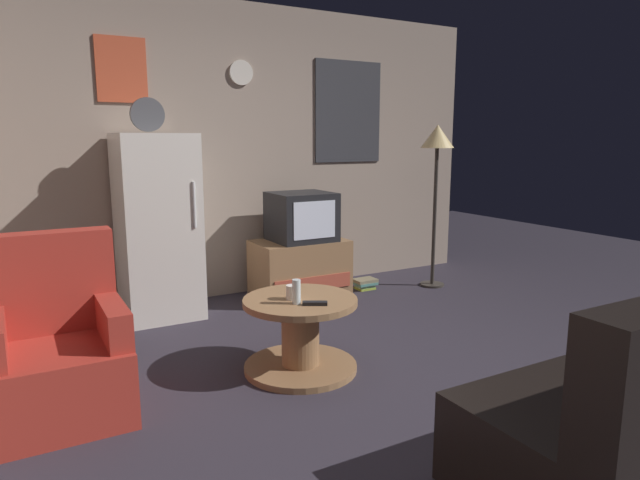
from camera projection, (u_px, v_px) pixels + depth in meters
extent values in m
plane|color=#2D2833|center=(391.00, 389.00, 3.28)|extent=(12.00, 12.00, 0.00)
cube|color=gray|center=(237.00, 152.00, 5.14)|extent=(5.20, 0.10, 2.66)
cube|color=#333338|center=(348.00, 112.00, 5.58)|extent=(0.76, 0.02, 1.00)
cube|color=#C64C2D|center=(121.00, 70.00, 4.48)|extent=(0.40, 0.02, 0.52)
cylinder|color=silver|center=(241.00, 73.00, 4.97)|extent=(0.22, 0.03, 0.22)
cube|color=silver|center=(158.00, 227.00, 4.51)|extent=(0.60, 0.60, 1.50)
cylinder|color=silver|center=(194.00, 205.00, 4.31)|extent=(0.02, 0.02, 0.36)
cylinder|color=#4C4C51|center=(147.00, 115.00, 4.25)|extent=(0.26, 0.04, 0.26)
cube|color=#8E6642|center=(300.00, 269.00, 5.12)|extent=(0.84, 0.52, 0.54)
cube|color=#AD4733|center=(314.00, 284.00, 4.91)|extent=(0.76, 0.01, 0.13)
cube|color=black|center=(301.00, 217.00, 5.04)|extent=(0.54, 0.50, 0.44)
cube|color=silver|center=(315.00, 220.00, 4.82)|extent=(0.41, 0.01, 0.33)
cylinder|color=#332D28|center=(432.00, 284.00, 5.57)|extent=(0.24, 0.24, 0.02)
cylinder|color=#332D28|center=(434.00, 217.00, 5.45)|extent=(0.04, 0.04, 1.40)
cone|color=#F2D18C|center=(438.00, 136.00, 5.31)|extent=(0.32, 0.32, 0.22)
cylinder|color=#8E6642|center=(301.00, 367.00, 3.54)|extent=(0.72, 0.72, 0.04)
cylinder|color=#8E6642|center=(300.00, 334.00, 3.50)|extent=(0.24, 0.24, 0.43)
cylinder|color=#8E6642|center=(300.00, 301.00, 3.46)|extent=(0.72, 0.72, 0.04)
cylinder|color=silver|center=(296.00, 292.00, 3.33)|extent=(0.05, 0.05, 0.15)
cylinder|color=silver|center=(292.00, 292.00, 3.43)|extent=(0.08, 0.08, 0.09)
cube|color=black|center=(315.00, 303.00, 3.32)|extent=(0.15, 0.11, 0.02)
cube|color=#A52D23|center=(60.00, 382.00, 2.91)|extent=(0.68, 0.68, 0.40)
cube|color=#A52D23|center=(48.00, 282.00, 3.04)|extent=(0.68, 0.16, 0.56)
cube|color=#A52D23|center=(112.00, 319.00, 2.99)|extent=(0.12, 0.60, 0.20)
cube|color=#97AD39|center=(365.00, 288.00, 5.44)|extent=(0.17, 0.14, 0.02)
cube|color=#92BB99|center=(365.00, 286.00, 5.43)|extent=(0.16, 0.13, 0.03)
cube|color=slate|center=(365.00, 283.00, 5.43)|extent=(0.21, 0.17, 0.02)
cube|color=#7A7156|center=(365.00, 280.00, 5.42)|extent=(0.22, 0.16, 0.03)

